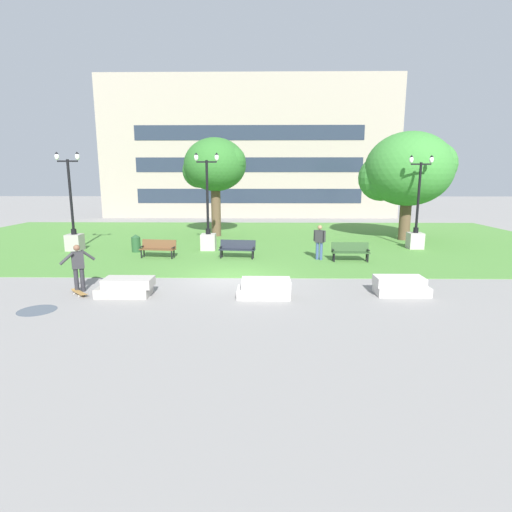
% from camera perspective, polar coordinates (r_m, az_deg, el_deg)
% --- Properties ---
extents(ground_plane, '(140.00, 140.00, 0.00)m').
position_cam_1_polar(ground_plane, '(16.25, -3.43, -3.18)').
color(ground_plane, gray).
extents(grass_lawn, '(40.00, 20.00, 0.02)m').
position_cam_1_polar(grass_lawn, '(26.03, -1.79, 2.32)').
color(grass_lawn, '#4C8438').
rests_on(grass_lawn, ground).
extents(concrete_block_center, '(1.91, 0.90, 0.64)m').
position_cam_1_polar(concrete_block_center, '(14.48, -18.07, -4.27)').
color(concrete_block_center, '#9E9991').
rests_on(concrete_block_center, ground).
extents(concrete_block_left, '(1.81, 0.90, 0.64)m').
position_cam_1_polar(concrete_block_left, '(13.63, 1.25, -4.66)').
color(concrete_block_left, '#BCB7B2').
rests_on(concrete_block_left, ground).
extents(concrete_block_right, '(1.83, 0.90, 0.64)m').
position_cam_1_polar(concrete_block_right, '(14.81, 19.93, -4.05)').
color(concrete_block_right, '#BCB7B2').
rests_on(concrete_block_right, ground).
extents(person_skateboarder, '(0.93, 0.98, 1.71)m').
position_cam_1_polar(person_skateboarder, '(15.44, -24.07, -1.22)').
color(person_skateboarder, '#28282D').
rests_on(person_skateboarder, ground).
extents(skateboard, '(0.86, 0.86, 0.14)m').
position_cam_1_polar(skateboard, '(15.23, -23.90, -4.80)').
color(skateboard, olive).
rests_on(skateboard, ground).
extents(puddle, '(1.14, 1.14, 0.01)m').
position_cam_1_polar(puddle, '(14.11, -28.80, -6.82)').
color(puddle, '#47515B').
rests_on(puddle, ground).
extents(park_bench_near_left, '(1.86, 0.77, 0.90)m').
position_cam_1_polar(park_bench_near_left, '(20.75, -13.80, 1.19)').
color(park_bench_near_left, brown).
rests_on(park_bench_near_left, grass_lawn).
extents(park_bench_near_right, '(1.85, 0.75, 0.90)m').
position_cam_1_polar(park_bench_near_right, '(20.08, -2.67, 1.18)').
color(park_bench_near_right, '#1E232D').
rests_on(park_bench_near_right, grass_lawn).
extents(park_bench_far_left, '(1.82, 0.59, 0.90)m').
position_cam_1_polar(park_bench_far_left, '(19.85, 13.32, 0.77)').
color(park_bench_far_left, '#284723').
rests_on(park_bench_far_left, grass_lawn).
extents(lamp_post_left, '(1.32, 0.80, 5.21)m').
position_cam_1_polar(lamp_post_left, '(24.44, 21.87, 3.44)').
color(lamp_post_left, '#ADA89E').
rests_on(lamp_post_left, grass_lawn).
extents(lamp_post_center, '(1.32, 0.80, 5.34)m').
position_cam_1_polar(lamp_post_center, '(24.27, -24.59, 3.24)').
color(lamp_post_center, gray).
rests_on(lamp_post_center, grass_lawn).
extents(lamp_post_right, '(1.32, 0.80, 5.31)m').
position_cam_1_polar(lamp_post_right, '(22.36, -6.85, 3.57)').
color(lamp_post_right, '#ADA89E').
rests_on(lamp_post_right, grass_lawn).
extents(tree_near_right, '(4.37, 4.16, 6.60)m').
position_cam_1_polar(tree_near_right, '(27.65, -5.96, 12.67)').
color(tree_near_right, brown).
rests_on(tree_near_right, grass_lawn).
extents(tree_far_right, '(5.70, 5.43, 6.81)m').
position_cam_1_polar(tree_far_right, '(27.48, 20.80, 11.38)').
color(tree_far_right, brown).
rests_on(tree_far_right, grass_lawn).
extents(trash_bin, '(0.49, 0.49, 0.96)m').
position_cam_1_polar(trash_bin, '(22.67, -16.77, 1.78)').
color(trash_bin, '#234C28').
rests_on(trash_bin, grass_lawn).
extents(person_bystander_near_lawn, '(0.60, 0.41, 1.71)m').
position_cam_1_polar(person_bystander_near_lawn, '(19.82, 9.05, 2.22)').
color(person_bystander_near_lawn, '#384C7A').
rests_on(person_bystander_near_lawn, grass_lawn).
extents(building_facade_distant, '(29.42, 1.03, 13.67)m').
position_cam_1_polar(building_facade_distant, '(40.31, -1.00, 15.18)').
color(building_facade_distant, gray).
rests_on(building_facade_distant, ground).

